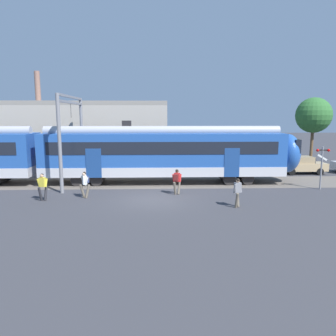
{
  "coord_description": "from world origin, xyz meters",
  "views": [
    {
      "loc": [
        0.28,
        -19.39,
        5.07
      ],
      "look_at": [
        0.99,
        2.38,
        1.6
      ],
      "focal_mm": 35.0,
      "sensor_mm": 36.0,
      "label": 1
    }
  ],
  "objects_px": {
    "pedestrian_yellow": "(42,185)",
    "commuter_train": "(49,154)",
    "pedestrian_grey": "(238,191)",
    "parked_car_tan": "(302,165)",
    "crossing_signal": "(322,161)",
    "pedestrian_red": "(177,180)",
    "pedestrian_white": "(85,182)"
  },
  "relations": [
    {
      "from": "parked_car_tan",
      "to": "pedestrian_grey",
      "type": "bearing_deg",
      "value": -128.28
    },
    {
      "from": "pedestrian_white",
      "to": "pedestrian_red",
      "type": "height_order",
      "value": "same"
    },
    {
      "from": "pedestrian_white",
      "to": "pedestrian_yellow",
      "type": "bearing_deg",
      "value": -166.53
    },
    {
      "from": "pedestrian_yellow",
      "to": "pedestrian_grey",
      "type": "distance_m",
      "value": 11.54
    },
    {
      "from": "commuter_train",
      "to": "parked_car_tan",
      "type": "distance_m",
      "value": 21.26
    },
    {
      "from": "pedestrian_red",
      "to": "crossing_signal",
      "type": "bearing_deg",
      "value": 6.52
    },
    {
      "from": "commuter_train",
      "to": "crossing_signal",
      "type": "relative_size",
      "value": 12.68
    },
    {
      "from": "pedestrian_grey",
      "to": "crossing_signal",
      "type": "relative_size",
      "value": 0.56
    },
    {
      "from": "pedestrian_grey",
      "to": "pedestrian_white",
      "type": "bearing_deg",
      "value": 164.72
    },
    {
      "from": "pedestrian_white",
      "to": "parked_car_tan",
      "type": "relative_size",
      "value": 0.42
    },
    {
      "from": "commuter_train",
      "to": "pedestrian_red",
      "type": "xyz_separation_m",
      "value": [
        9.35,
        -3.87,
        -1.26
      ]
    },
    {
      "from": "pedestrian_grey",
      "to": "parked_car_tan",
      "type": "distance_m",
      "value": 13.48
    },
    {
      "from": "pedestrian_red",
      "to": "parked_car_tan",
      "type": "distance_m",
      "value": 13.74
    },
    {
      "from": "crossing_signal",
      "to": "pedestrian_yellow",
      "type": "bearing_deg",
      "value": -172.43
    },
    {
      "from": "parked_car_tan",
      "to": "crossing_signal",
      "type": "bearing_deg",
      "value": -103.16
    },
    {
      "from": "commuter_train",
      "to": "parked_car_tan",
      "type": "relative_size",
      "value": 9.48
    },
    {
      "from": "pedestrian_white",
      "to": "pedestrian_grey",
      "type": "xyz_separation_m",
      "value": [
        8.97,
        -2.45,
        -0.03
      ]
    },
    {
      "from": "pedestrian_yellow",
      "to": "crossing_signal",
      "type": "height_order",
      "value": "crossing_signal"
    },
    {
      "from": "pedestrian_red",
      "to": "crossing_signal",
      "type": "distance_m",
      "value": 10.2
    },
    {
      "from": "pedestrian_white",
      "to": "parked_car_tan",
      "type": "height_order",
      "value": "pedestrian_white"
    },
    {
      "from": "pedestrian_white",
      "to": "commuter_train",
      "type": "bearing_deg",
      "value": 128.14
    },
    {
      "from": "commuter_train",
      "to": "pedestrian_white",
      "type": "bearing_deg",
      "value": -51.86
    },
    {
      "from": "pedestrian_white",
      "to": "parked_car_tan",
      "type": "bearing_deg",
      "value": 25.15
    },
    {
      "from": "pedestrian_grey",
      "to": "parked_car_tan",
      "type": "relative_size",
      "value": 0.42
    },
    {
      "from": "pedestrian_white",
      "to": "crossing_signal",
      "type": "xyz_separation_m",
      "value": [
        15.85,
        1.85,
        1.02
      ]
    },
    {
      "from": "crossing_signal",
      "to": "commuter_train",
      "type": "bearing_deg",
      "value": 172.05
    },
    {
      "from": "pedestrian_white",
      "to": "crossing_signal",
      "type": "relative_size",
      "value": 0.56
    },
    {
      "from": "commuter_train",
      "to": "crossing_signal",
      "type": "distance_m",
      "value": 19.63
    },
    {
      "from": "pedestrian_red",
      "to": "pedestrian_grey",
      "type": "height_order",
      "value": "same"
    },
    {
      "from": "pedestrian_yellow",
      "to": "pedestrian_grey",
      "type": "xyz_separation_m",
      "value": [
        11.39,
        -1.87,
        0.0
      ]
    },
    {
      "from": "pedestrian_yellow",
      "to": "commuter_train",
      "type": "bearing_deg",
      "value": 102.77
    },
    {
      "from": "pedestrian_yellow",
      "to": "crossing_signal",
      "type": "bearing_deg",
      "value": 7.57
    }
  ]
}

